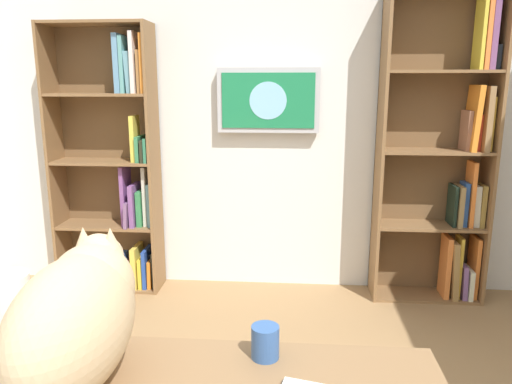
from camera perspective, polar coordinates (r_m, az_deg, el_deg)
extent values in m
cube|color=silver|center=(3.61, 1.26, 9.67)|extent=(4.52, 0.06, 2.70)
cube|color=brown|center=(3.70, 25.93, 4.27)|extent=(0.02, 0.28, 2.16)
cube|color=brown|center=(3.50, 14.39, 4.73)|extent=(0.02, 0.28, 2.16)
cube|color=brown|center=(3.71, 19.78, 4.82)|extent=(0.77, 0.01, 2.16)
cube|color=brown|center=(3.87, 19.09, -11.38)|extent=(0.73, 0.27, 0.02)
cube|color=brown|center=(3.69, 19.69, -3.74)|extent=(0.73, 0.27, 0.02)
cube|color=brown|center=(3.58, 20.32, 4.52)|extent=(0.73, 0.27, 0.02)
cube|color=brown|center=(3.55, 21.00, 13.09)|extent=(0.73, 0.27, 0.02)
cube|color=orange|center=(3.88, 24.24, -8.00)|extent=(0.03, 0.18, 0.45)
cube|color=beige|center=(3.89, 23.64, -9.70)|extent=(0.03, 0.20, 0.22)
cube|color=slate|center=(3.89, 22.97, -9.38)|extent=(0.04, 0.23, 0.25)
cube|color=yellow|center=(3.83, 22.66, -8.11)|extent=(0.02, 0.14, 0.45)
cube|color=olive|center=(3.82, 22.08, -8.32)|extent=(0.06, 0.22, 0.43)
cube|color=orange|center=(3.81, 21.40, -8.10)|extent=(0.04, 0.18, 0.45)
cube|color=olive|center=(3.76, 24.84, -1.36)|extent=(0.03, 0.19, 0.30)
cube|color=beige|center=(3.73, 24.40, -1.48)|extent=(0.05, 0.12, 0.29)
cube|color=orange|center=(3.70, 23.91, -0.20)|extent=(0.03, 0.16, 0.46)
cube|color=#2B529A|center=(3.71, 23.25, -1.29)|extent=(0.03, 0.13, 0.31)
cube|color=olive|center=(3.69, 22.72, -1.48)|extent=(0.03, 0.17, 0.29)
cube|color=black|center=(3.70, 22.10, -1.42)|extent=(0.02, 0.18, 0.29)
cube|color=yellow|center=(3.68, 25.69, 7.26)|extent=(0.02, 0.16, 0.36)
cube|color=olive|center=(3.64, 25.30, 7.81)|extent=(0.04, 0.22, 0.43)
cube|color=#B73A27|center=(3.66, 24.50, 6.42)|extent=(0.03, 0.14, 0.25)
cube|color=orange|center=(3.62, 24.20, 7.94)|extent=(0.06, 0.22, 0.44)
cube|color=#97664D|center=(3.63, 23.47, 6.68)|extent=(0.03, 0.17, 0.27)
cube|color=#1E252E|center=(3.65, 26.38, 14.02)|extent=(0.03, 0.12, 0.16)
cube|color=#7F5084|center=(3.66, 25.96, 16.35)|extent=(0.04, 0.17, 0.45)
cube|color=orange|center=(3.63, 25.42, 16.65)|extent=(0.03, 0.17, 0.48)
cube|color=gold|center=(3.62, 24.88, 16.68)|extent=(0.02, 0.17, 0.47)
cube|color=brown|center=(3.60, -11.90, 3.43)|extent=(0.02, 0.28, 1.96)
cube|color=brown|center=(3.88, -22.52, 3.38)|extent=(0.02, 0.28, 1.96)
cube|color=brown|center=(3.85, -16.67, 3.75)|extent=(0.77, 0.01, 1.96)
cube|color=brown|center=(3.99, -16.47, -10.42)|extent=(0.72, 0.27, 0.02)
cube|color=brown|center=(3.83, -16.93, -3.74)|extent=(0.72, 0.27, 0.02)
cube|color=brown|center=(3.73, -17.40, 3.42)|extent=(0.72, 0.27, 0.02)
cube|color=brown|center=(3.68, -17.91, 10.86)|extent=(0.72, 0.27, 0.02)
cube|color=brown|center=(3.71, -18.44, 18.35)|extent=(0.72, 0.27, 0.02)
cube|color=black|center=(3.84, -11.74, -8.73)|extent=(0.03, 0.18, 0.27)
cube|color=orange|center=(3.83, -12.21, -9.26)|extent=(0.03, 0.15, 0.21)
cube|color=#24459C|center=(3.85, -12.66, -8.55)|extent=(0.03, 0.22, 0.29)
cube|color=gold|center=(3.85, -13.22, -9.09)|extent=(0.03, 0.18, 0.23)
cube|color=gold|center=(3.86, -13.80, -8.39)|extent=(0.04, 0.22, 0.32)
cube|color=#272129|center=(3.90, -14.19, -8.97)|extent=(0.03, 0.13, 0.22)
cube|color=red|center=(3.90, -14.81, -9.32)|extent=(0.03, 0.23, 0.18)
cube|color=#2D498B|center=(3.89, -15.44, -8.77)|extent=(0.04, 0.18, 0.25)
cube|color=#689EA9|center=(3.66, -12.28, -1.45)|extent=(0.03, 0.14, 0.32)
cube|color=beige|center=(3.67, -12.82, -0.46)|extent=(0.03, 0.13, 0.44)
cube|color=#348249|center=(3.71, -13.36, -1.81)|extent=(0.04, 0.16, 0.26)
cube|color=#7C4D8C|center=(3.71, -14.09, -1.44)|extent=(0.03, 0.21, 0.31)
cube|color=slate|center=(3.72, -14.63, -2.38)|extent=(0.04, 0.24, 0.19)
cube|color=#7B4987|center=(3.73, -15.08, -0.36)|extent=(0.03, 0.19, 0.44)
cube|color=#307653|center=(3.58, -12.53, 4.92)|extent=(0.02, 0.22, 0.17)
cube|color=#27291A|center=(3.60, -12.92, 4.83)|extent=(0.02, 0.22, 0.16)
cube|color=#367A4D|center=(3.62, -13.41, 5.02)|extent=(0.03, 0.22, 0.18)
cube|color=gold|center=(3.61, -14.08, 6.12)|extent=(0.03, 0.15, 0.33)
cube|color=orange|center=(3.56, -12.95, 14.49)|extent=(0.02, 0.21, 0.40)
cube|color=#9C6D3C|center=(3.57, -13.36, 13.60)|extent=(0.03, 0.15, 0.29)
cube|color=silver|center=(3.58, -14.08, 14.55)|extent=(0.03, 0.17, 0.42)
cube|color=#6196A8|center=(3.59, -14.63, 13.46)|extent=(0.05, 0.13, 0.29)
cube|color=#5C9E9D|center=(3.62, -15.21, 14.25)|extent=(0.03, 0.17, 0.39)
cube|color=#5E8FB3|center=(3.64, -15.78, 14.33)|extent=(0.04, 0.17, 0.40)
cube|color=#B7B7BC|center=(3.53, 1.46, 10.73)|extent=(0.73, 0.06, 0.46)
cube|color=#1E7F4C|center=(3.50, 1.43, 10.71)|extent=(0.66, 0.01, 0.39)
cylinder|color=#8CCCEA|center=(3.49, 1.43, 10.71)|extent=(0.27, 0.00, 0.27)
ellipsoid|color=#D1B284|center=(1.34, -20.72, -14.53)|extent=(0.27, 0.51, 0.34)
ellipsoid|color=#D1B284|center=(1.41, -18.86, -10.94)|extent=(0.23, 0.28, 0.26)
sphere|color=#D1B284|center=(1.44, -18.06, -7.46)|extent=(0.14, 0.14, 0.14)
cone|color=#D1B284|center=(1.41, -16.75, -5.54)|extent=(0.06, 0.06, 0.08)
cone|color=#D1B284|center=(1.44, -19.64, -5.38)|extent=(0.06, 0.06, 0.08)
cone|color=beige|center=(1.41, -16.82, -5.81)|extent=(0.03, 0.03, 0.05)
cone|color=beige|center=(1.44, -19.72, -5.64)|extent=(0.03, 0.03, 0.05)
cylinder|color=white|center=(1.50, -26.80, -13.53)|extent=(0.11, 0.11, 0.27)
cylinder|color=#335999|center=(1.44, 1.09, -17.25)|extent=(0.08, 0.08, 0.10)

